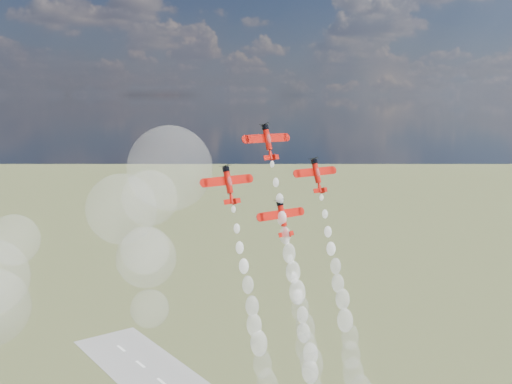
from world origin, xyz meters
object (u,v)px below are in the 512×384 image
object	(u,v)px
plane_right	(317,175)
plane_slot	(283,217)
plane_lead	(268,141)
plane_left	(229,184)

from	to	relation	value
plane_right	plane_slot	xyz separation A→B (m)	(-14.23, -3.12, -9.46)
plane_right	plane_slot	distance (m)	17.37
plane_lead	plane_slot	distance (m)	19.92
plane_left	plane_slot	size ratio (longest dim) A/B	1.00
plane_lead	plane_right	distance (m)	17.37
plane_lead	plane_right	world-z (taller)	plane_lead
plane_lead	plane_left	distance (m)	17.37
plane_right	plane_slot	bearing A→B (deg)	-167.62
plane_left	plane_right	size ratio (longest dim) A/B	1.00
plane_lead	plane_left	size ratio (longest dim) A/B	1.00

